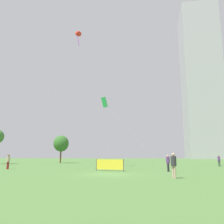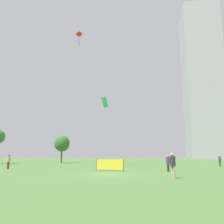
{
  "view_description": "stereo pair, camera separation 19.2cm",
  "coord_description": "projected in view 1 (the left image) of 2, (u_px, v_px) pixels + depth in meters",
  "views": [
    {
      "loc": [
        4.08,
        -20.61,
        1.59
      ],
      "look_at": [
        -1.04,
        6.79,
        6.89
      ],
      "focal_mm": 37.2,
      "sensor_mm": 36.0,
      "label": 1
    },
    {
      "loc": [
        4.27,
        -20.57,
        1.59
      ],
      "look_at": [
        -1.04,
        6.79,
        6.89
      ],
      "focal_mm": 37.2,
      "sensor_mm": 36.0,
      "label": 2
    }
  ],
  "objects": [
    {
      "name": "person_standing_2",
      "position": [
        174.0,
        163.0,
        16.88
      ],
      "size": [
        0.4,
        0.4,
        1.82
      ],
      "rotation": [
        0.0,
        0.0,
        5.48
      ],
      "color": "tan",
      "rests_on": "ground"
    },
    {
      "name": "person_standing_0",
      "position": [
        8.0,
        161.0,
        28.38
      ],
      "size": [
        0.4,
        0.4,
        1.79
      ],
      "rotation": [
        0.0,
        0.0,
        2.73
      ],
      "color": "maroon",
      "rests_on": "ground"
    },
    {
      "name": "ground",
      "position": [
        109.0,
        174.0,
        20.34
      ],
      "size": [
        280.0,
        280.0,
        0.0
      ],
      "primitive_type": "plane",
      "color": "#4C7538"
    },
    {
      "name": "person_standing_1",
      "position": [
        168.0,
        162.0,
        24.12
      ],
      "size": [
        0.38,
        0.38,
        1.7
      ],
      "rotation": [
        0.0,
        0.0,
        1.04
      ],
      "color": "#2D2D33",
      "rests_on": "ground"
    },
    {
      "name": "kite_flying_0",
      "position": [
        104.0,
        102.0,
        38.33
      ],
      "size": [
        9.31,
        0.86,
        11.26
      ],
      "color": "silver",
      "rests_on": "ground"
    },
    {
      "name": "kite_flying_1",
      "position": [
        79.0,
        33.0,
        46.94
      ],
      "size": [
        6.67,
        6.65,
        26.87
      ],
      "color": "silver",
      "rests_on": "ground"
    },
    {
      "name": "event_banner",
      "position": [
        110.0,
        165.0,
        25.04
      ],
      "size": [
        3.19,
        0.77,
        1.28
      ],
      "color": "#4C4C4C",
      "rests_on": "ground"
    },
    {
      "name": "person_standing_3",
      "position": [
        219.0,
        160.0,
        35.52
      ],
      "size": [
        0.38,
        0.38,
        1.7
      ],
      "rotation": [
        0.0,
        0.0,
        2.46
      ],
      "color": "#3F593F",
      "rests_on": "ground"
    },
    {
      "name": "park_tree_2",
      "position": [
        61.0,
        144.0,
        53.44
      ],
      "size": [
        3.48,
        3.48,
        6.26
      ],
      "color": "brown",
      "rests_on": "ground"
    },
    {
      "name": "distant_highrise_0",
      "position": [
        201.0,
        81.0,
        141.53
      ],
      "size": [
        20.97,
        25.34,
        92.88
      ],
      "primitive_type": "cube",
      "rotation": [
        0.0,
        0.0,
        0.01
      ],
      "color": "#A8A8AD",
      "rests_on": "ground"
    }
  ]
}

